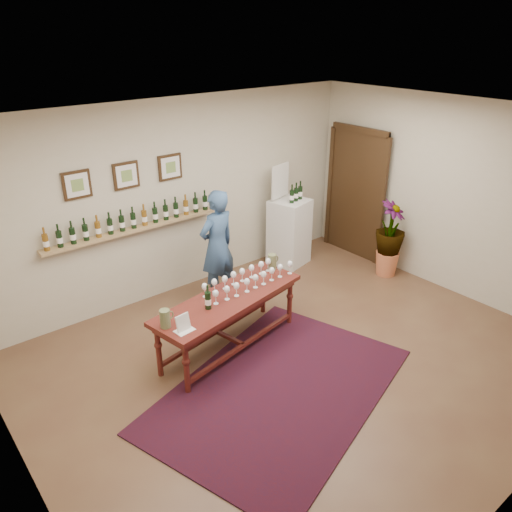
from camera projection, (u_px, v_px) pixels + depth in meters
ground at (298, 361)px, 5.96m from camera, size 6.00×6.00×0.00m
room_shell at (316, 198)px, 8.00m from camera, size 6.00×6.00×6.00m
rug at (280, 389)px, 5.50m from camera, size 3.38×2.73×0.02m
tasting_table at (229, 305)px, 5.97m from camera, size 2.10×0.99×0.72m
table_glasses at (244, 279)px, 6.12m from camera, size 1.37×0.36×0.19m
table_bottles at (206, 297)px, 5.65m from camera, size 0.27×0.18×0.27m
pitcher_left at (165, 319)px, 5.29m from camera, size 0.16×0.16×0.21m
pitcher_right at (272, 262)px, 6.56m from camera, size 0.15×0.15×0.21m
menu_card at (183, 323)px, 5.25m from camera, size 0.21×0.16×0.18m
display_pedestal at (289, 232)px, 8.20m from camera, size 0.66×0.66×1.09m
pedestal_bottles at (296, 192)px, 7.88m from camera, size 0.29×0.14×0.28m
info_sign at (280, 181)px, 7.91m from camera, size 0.43×0.12×0.60m
potted_plant at (390, 239)px, 7.77m from camera, size 0.71×0.71×1.05m
person at (217, 246)px, 7.01m from camera, size 0.64×0.47×1.64m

